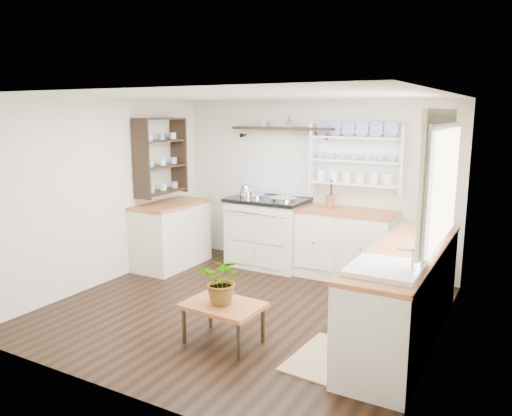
% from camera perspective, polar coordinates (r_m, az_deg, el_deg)
% --- Properties ---
extents(floor, '(4.00, 3.80, 0.01)m').
position_cam_1_polar(floor, '(5.62, -1.46, -11.50)').
color(floor, black).
rests_on(floor, ground).
extents(wall_back, '(4.00, 0.02, 2.30)m').
position_cam_1_polar(wall_back, '(6.97, 6.45, 2.67)').
color(wall_back, beige).
rests_on(wall_back, ground).
extents(wall_right, '(0.02, 3.80, 2.30)m').
position_cam_1_polar(wall_right, '(4.62, 20.38, -2.17)').
color(wall_right, beige).
rests_on(wall_right, ground).
extents(wall_left, '(0.02, 3.80, 2.30)m').
position_cam_1_polar(wall_left, '(6.52, -16.85, 1.70)').
color(wall_left, beige).
rests_on(wall_left, ground).
extents(ceiling, '(4.00, 3.80, 0.01)m').
position_cam_1_polar(ceiling, '(5.19, -1.59, 12.67)').
color(ceiling, white).
rests_on(ceiling, wall_back).
extents(window, '(0.08, 1.55, 1.22)m').
position_cam_1_polar(window, '(4.71, 20.39, 3.19)').
color(window, white).
rests_on(window, wall_right).
extents(aga_cooker, '(1.08, 0.75, 1.00)m').
position_cam_1_polar(aga_cooker, '(7.01, 1.35, -2.69)').
color(aga_cooker, beige).
rests_on(aga_cooker, floor).
extents(back_cabinets, '(1.27, 0.63, 0.90)m').
position_cam_1_polar(back_cabinets, '(6.62, 10.12, -3.96)').
color(back_cabinets, beige).
rests_on(back_cabinets, floor).
extents(right_cabinets, '(0.62, 2.43, 0.90)m').
position_cam_1_polar(right_cabinets, '(4.96, 16.56, -9.38)').
color(right_cabinets, beige).
rests_on(right_cabinets, floor).
extents(belfast_sink, '(0.55, 0.60, 0.45)m').
position_cam_1_polar(belfast_sink, '(4.16, 14.52, -8.28)').
color(belfast_sink, white).
rests_on(belfast_sink, right_cabinets).
extents(left_cabinets, '(0.62, 1.13, 0.90)m').
position_cam_1_polar(left_cabinets, '(7.11, -9.65, -2.92)').
color(left_cabinets, beige).
rests_on(left_cabinets, floor).
extents(plate_rack, '(1.20, 0.22, 0.90)m').
position_cam_1_polar(plate_rack, '(6.66, 11.59, 5.66)').
color(plate_rack, white).
rests_on(plate_rack, wall_back).
extents(high_shelf, '(1.50, 0.29, 0.16)m').
position_cam_1_polar(high_shelf, '(6.95, 3.11, 8.99)').
color(high_shelf, black).
rests_on(high_shelf, wall_back).
extents(left_shelving, '(0.28, 0.80, 1.05)m').
position_cam_1_polar(left_shelving, '(7.02, -10.83, 5.90)').
color(left_shelving, black).
rests_on(left_shelving, wall_left).
extents(kettle, '(0.18, 0.18, 0.22)m').
position_cam_1_polar(kettle, '(6.93, -1.14, 1.80)').
color(kettle, silver).
rests_on(kettle, aga_cooker).
extents(utensil_crock, '(0.13, 0.13, 0.15)m').
position_cam_1_polar(utensil_crock, '(6.66, 8.46, 0.80)').
color(utensil_crock, brown).
rests_on(utensil_crock, back_cabinets).
extents(center_table, '(0.74, 0.55, 0.39)m').
position_cam_1_polar(center_table, '(4.75, -3.76, -11.35)').
color(center_table, brown).
rests_on(center_table, floor).
extents(potted_plant, '(0.46, 0.42, 0.46)m').
position_cam_1_polar(potted_plant, '(4.65, -3.80, -8.23)').
color(potted_plant, '#3F7233').
rests_on(potted_plant, center_table).
extents(floor_rug, '(0.61, 0.89, 0.02)m').
position_cam_1_polar(floor_rug, '(4.64, 8.13, -16.60)').
color(floor_rug, '#8D7A52').
rests_on(floor_rug, floor).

